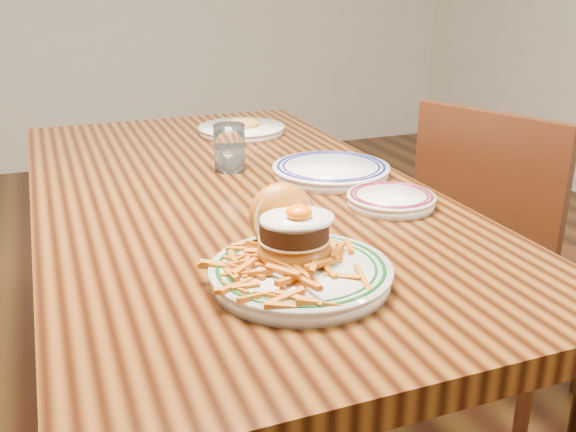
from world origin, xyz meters
name	(u,v)px	position (x,y,z in m)	size (l,w,h in m)	color
table	(232,224)	(0.00, 0.00, 0.66)	(0.85, 1.60, 0.75)	black
chair_right	(500,255)	(0.75, -0.04, 0.48)	(0.54, 0.54, 0.89)	#39180C
main_plate	(298,256)	(-0.03, -0.48, 0.79)	(0.29, 0.30, 0.14)	silver
side_plate	(391,199)	(0.28, -0.24, 0.77)	(0.18, 0.20, 0.03)	silver
rear_plate	(331,170)	(0.25, 0.00, 0.77)	(0.28, 0.28, 0.03)	silver
water_glass	(230,150)	(0.04, 0.14, 0.80)	(0.08, 0.08, 0.11)	white
far_plate	(242,129)	(0.18, 0.49, 0.77)	(0.26, 0.26, 0.05)	silver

